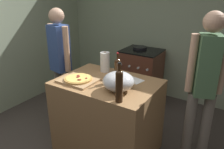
{
  "coord_description": "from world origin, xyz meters",
  "views": [
    {
      "loc": [
        1.34,
        -1.13,
        1.89
      ],
      "look_at": [
        0.08,
        0.88,
        0.95
      ],
      "focal_mm": 36.34,
      "sensor_mm": 36.0,
      "label": 1
    }
  ],
  "objects": [
    {
      "name": "wine_bottle_clear",
      "position": [
        0.15,
        0.87,
        1.04
      ],
      "size": [
        0.07,
        0.07,
        0.32
      ],
      "color": "#331E0F",
      "rests_on": "counter"
    },
    {
      "name": "stove",
      "position": [
        -0.18,
        2.21,
        0.45
      ],
      "size": [
        0.63,
        0.58,
        0.93
      ],
      "color": "brown",
      "rests_on": "ground_plane"
    },
    {
      "name": "cutting_board",
      "position": [
        -0.2,
        0.62,
        0.91
      ],
      "size": [
        0.4,
        0.32,
        0.02
      ],
      "primitive_type": "cube",
      "color": "tan",
      "rests_on": "counter"
    },
    {
      "name": "mixing_bowl",
      "position": [
        0.29,
        0.65,
        1.0
      ],
      "size": [
        0.32,
        0.32,
        0.19
      ],
      "color": "#B2B2B7",
      "rests_on": "counter"
    },
    {
      "name": "kitchen_wall_left",
      "position": [
        -1.87,
        1.28,
        1.3
      ],
      "size": [
        0.1,
        3.16,
        2.6
      ],
      "primitive_type": "cube",
      "color": "#99A889",
      "rests_on": "ground_plane"
    },
    {
      "name": "kitchen_wall_rear",
      "position": [
        0.0,
        2.61,
        1.3
      ],
      "size": [
        4.24,
        0.1,
        2.6
      ],
      "primitive_type": "cube",
      "color": "#99A889",
      "rests_on": "ground_plane"
    },
    {
      "name": "paper_towel_roll",
      "position": [
        -0.12,
        1.03,
        1.02
      ],
      "size": [
        0.11,
        0.11,
        0.25
      ],
      "color": "white",
      "rests_on": "counter"
    },
    {
      "name": "person_in_stripes",
      "position": [
        -0.79,
        0.95,
        0.95
      ],
      "size": [
        0.39,
        0.24,
        1.63
      ],
      "color": "slate",
      "rests_on": "ground_plane"
    },
    {
      "name": "person_in_red",
      "position": [
        1.01,
        1.15,
        0.97
      ],
      "size": [
        0.35,
        0.26,
        1.68
      ],
      "color": "slate",
      "rests_on": "ground_plane"
    },
    {
      "name": "recipe_sheet",
      "position": [
        0.3,
        0.97,
        0.9
      ],
      "size": [
        0.24,
        0.19,
        0.0
      ],
      "primitive_type": "cube",
      "rotation": [
        0.0,
        0.0,
        -0.22
      ],
      "color": "white",
      "rests_on": "counter"
    },
    {
      "name": "pizza",
      "position": [
        -0.2,
        0.62,
        0.93
      ],
      "size": [
        0.31,
        0.31,
        0.03
      ],
      "color": "tan",
      "rests_on": "cutting_board"
    },
    {
      "name": "counter",
      "position": [
        0.08,
        0.78,
        0.45
      ],
      "size": [
        1.1,
        0.79,
        0.9
      ],
      "primitive_type": "cube",
      "color": "#9E7247",
      "rests_on": "ground_plane"
    },
    {
      "name": "wine_bottle_green",
      "position": [
        0.42,
        0.45,
        1.07
      ],
      "size": [
        0.07,
        0.07,
        0.38
      ],
      "color": "#331E0F",
      "rests_on": "counter"
    },
    {
      "name": "ground_plane",
      "position": [
        0.0,
        1.28,
        -0.01
      ],
      "size": [
        4.24,
        3.16,
        0.02
      ],
      "primitive_type": "cube",
      "color": "#3F3833"
    }
  ]
}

